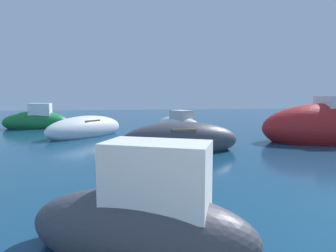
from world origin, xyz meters
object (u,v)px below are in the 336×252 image
object	(u,v)px
moored_boat_1	(180,141)
moored_boat_5	(36,121)
moored_boat_3	(142,222)
moored_boat_4	(178,124)
moored_boat_0	(332,127)
moored_boat_9	(302,122)
moored_boat_2	(86,129)

from	to	relation	value
moored_boat_1	moored_boat_5	xyz separation A→B (m)	(-7.48, 9.00, 0.08)
moored_boat_3	moored_boat_5	xyz separation A→B (m)	(-5.55, 15.69, 0.06)
moored_boat_4	moored_boat_0	bearing A→B (deg)	-158.91
moored_boat_1	moored_boat_0	bearing A→B (deg)	6.67
moored_boat_3	moored_boat_4	world-z (taller)	moored_boat_3
moored_boat_1	moored_boat_9	distance (m)	12.35
moored_boat_4	moored_boat_5	distance (m)	9.13
moored_boat_0	moored_boat_1	size ratio (longest dim) A/B	1.47
moored_boat_0	moored_boat_4	bearing A→B (deg)	-33.62
moored_boat_1	moored_boat_3	size ratio (longest dim) A/B	1.35
moored_boat_0	moored_boat_5	world-z (taller)	moored_boat_0
moored_boat_0	moored_boat_9	bearing A→B (deg)	-106.85
moored_boat_0	moored_boat_1	bearing A→B (deg)	15.74
moored_boat_3	moored_boat_9	world-z (taller)	moored_boat_3
moored_boat_5	moored_boat_9	world-z (taller)	moored_boat_5
moored_boat_3	moored_boat_5	distance (m)	16.65
moored_boat_2	moored_boat_4	bearing A→B (deg)	150.63
moored_boat_4	moored_boat_5	size ratio (longest dim) A/B	0.96
moored_boat_1	moored_boat_5	distance (m)	11.70
moored_boat_1	moored_boat_5	world-z (taller)	moored_boat_5
moored_boat_0	moored_boat_4	distance (m)	7.87
moored_boat_1	moored_boat_5	size ratio (longest dim) A/B	1.10
moored_boat_3	moored_boat_9	bearing A→B (deg)	-105.61
moored_boat_4	moored_boat_9	bearing A→B (deg)	-110.49
moored_boat_5	moored_boat_9	size ratio (longest dim) A/B	1.02
moored_boat_3	moored_boat_9	xyz separation A→B (m)	(11.92, 13.96, -0.11)
moored_boat_5	moored_boat_2	bearing A→B (deg)	125.61
moored_boat_3	moored_boat_4	bearing A→B (deg)	-78.78
moored_boat_2	moored_boat_4	xyz separation A→B (m)	(5.13, 1.53, -0.00)
moored_boat_3	moored_boat_5	bearing A→B (deg)	-45.65
moored_boat_4	moored_boat_9	distance (m)	8.85
moored_boat_2	moored_boat_0	bearing A→B (deg)	115.56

